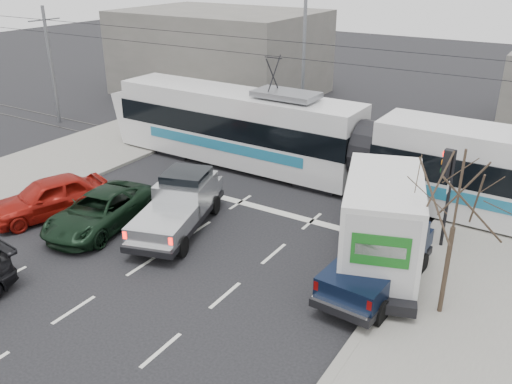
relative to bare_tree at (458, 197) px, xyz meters
The scene contains 14 objects.
ground 8.85m from the bare_tree, 161.79° to the right, with size 120.00×120.00×0.00m, color black.
sidewalk_right 4.69m from the bare_tree, 60.75° to the right, with size 6.00×60.00×0.15m, color gray.
rails 11.33m from the bare_tree, 135.38° to the left, with size 60.00×1.60×0.03m, color #33302D.
building_left 29.11m from the bare_tree, 137.92° to the left, with size 14.00×10.00×6.00m, color slate.
bare_tree is the anchor object (origin of this frame).
traffic_signal 4.28m from the bare_tree, 105.76° to the left, with size 0.44×0.44×3.60m.
street_lamp_far 17.97m from the bare_tree, 131.12° to the left, with size 2.38×0.25×9.00m.
catenary 10.68m from the bare_tree, 135.38° to the left, with size 60.00×0.20×7.00m.
tram 9.10m from the bare_tree, 125.45° to the left, with size 26.80×3.13×5.46m.
silver_pickup 10.40m from the bare_tree, behind, with size 3.43×5.86×2.02m.
box_truck 3.71m from the bare_tree, 146.30° to the left, with size 4.36×7.15×3.38m.
navy_pickup 3.49m from the bare_tree, 163.35° to the left, with size 2.26×5.20×2.15m.
green_car 13.04m from the bare_tree, behind, with size 2.30×4.99×1.39m, color black.
red_car 15.52m from the bare_tree, behind, with size 1.87×4.65×1.58m, color #9C150E.
Camera 1 is at (9.96, -11.45, 9.71)m, focal length 38.00 mm.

